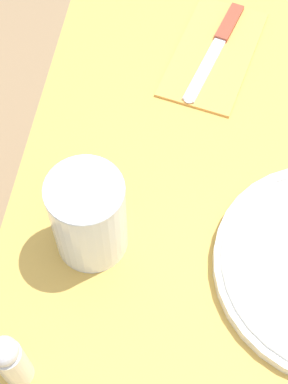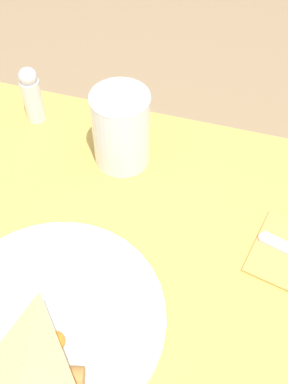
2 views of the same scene
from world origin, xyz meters
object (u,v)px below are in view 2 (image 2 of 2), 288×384
at_px(dining_table, 98,353).
at_px(milk_glass, 121,130).
at_px(plate_pizza, 52,320).
at_px(salt_shaker, 32,94).

relative_size(dining_table, milk_glass, 7.77).
bearing_deg(plate_pizza, dining_table, -144.93).
bearing_deg(milk_glass, salt_shaker, -15.72).
distance_m(dining_table, salt_shaker, 0.40).
bearing_deg(dining_table, milk_glass, -80.95).
xyz_separation_m(plate_pizza, milk_glass, (0.00, -0.28, 0.04)).
bearing_deg(dining_table, plate_pizza, 35.07).
relative_size(dining_table, plate_pizza, 3.49).
xyz_separation_m(dining_table, salt_shaker, (0.20, -0.30, 0.18)).
xyz_separation_m(dining_table, milk_glass, (0.04, -0.25, 0.19)).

